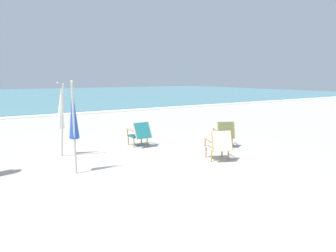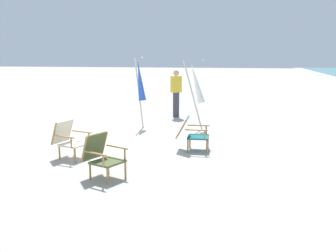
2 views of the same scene
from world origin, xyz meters
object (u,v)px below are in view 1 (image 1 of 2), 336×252
(umbrella_furled_blue, at_px, (73,114))
(umbrella_furled_white, at_px, (61,109))
(beach_chair_back_left, at_px, (140,133))
(beach_chair_far_center, at_px, (224,133))
(beach_chair_front_left, at_px, (219,145))

(umbrella_furled_blue, bearing_deg, umbrella_furled_white, 86.44)
(beach_chair_back_left, xyz_separation_m, umbrella_furled_blue, (-2.48, -1.72, 0.96))
(beach_chair_far_center, distance_m, beach_chair_back_left, 2.66)
(beach_chair_front_left, height_order, beach_chair_back_left, beach_chair_front_left)
(beach_chair_front_left, distance_m, beach_chair_back_left, 2.77)
(beach_chair_front_left, height_order, umbrella_furled_blue, umbrella_furled_blue)
(beach_chair_far_center, relative_size, umbrella_furled_blue, 0.40)
(beach_chair_back_left, bearing_deg, umbrella_furled_white, -178.66)
(beach_chair_far_center, bearing_deg, beach_chair_back_left, 146.72)
(beach_chair_back_left, bearing_deg, beach_chair_front_left, -68.15)
(umbrella_furled_blue, bearing_deg, beach_chair_back_left, 34.78)
(beach_chair_back_left, distance_m, umbrella_furled_blue, 3.16)
(beach_chair_far_center, height_order, beach_chair_front_left, beach_chair_far_center)
(beach_chair_back_left, relative_size, umbrella_furled_white, 0.38)
(beach_chair_front_left, bearing_deg, beach_chair_far_center, 42.78)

